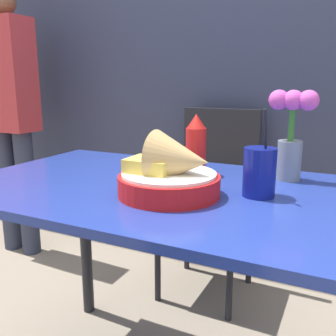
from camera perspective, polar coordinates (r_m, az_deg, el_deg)
wall_window at (r=2.02m, az=12.98°, el=19.73°), size 7.00×0.06×2.60m
dining_table at (r=1.13m, az=-0.86°, el=-7.95°), size 1.21×0.73×0.76m
chair_far_window at (r=1.91m, az=7.04°, el=-2.47°), size 0.40×0.40×0.92m
food_basket at (r=0.98m, az=0.69°, el=-0.85°), size 0.27×0.27×0.17m
ketchup_bottle at (r=1.21m, az=4.27°, el=3.42°), size 0.07×0.07×0.20m
drink_cup at (r=1.01m, az=13.74°, el=-0.85°), size 0.09×0.09×0.23m
flower_vase at (r=1.19m, az=18.26°, el=5.46°), size 0.14×0.07×0.27m
person_standing at (r=2.42m, az=-22.98°, el=8.57°), size 0.32×0.18×1.58m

